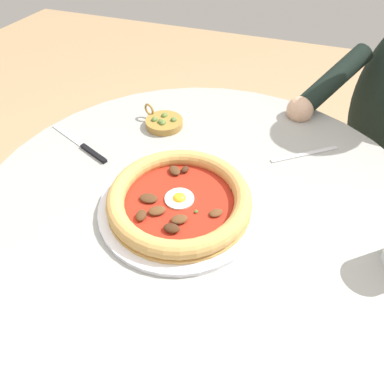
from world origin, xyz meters
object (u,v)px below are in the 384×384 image
object	(u,v)px
pizza_on_plate	(179,200)
steak_knife	(86,148)
dining_table	(200,251)
olive_pan	(164,122)
fork_utensil	(305,154)

from	to	relation	value
pizza_on_plate	steak_knife	xyz separation A→B (m)	(0.10, 0.28, -0.02)
dining_table	pizza_on_plate	distance (m)	0.21
olive_pan	fork_utensil	size ratio (longest dim) A/B	0.82
olive_pan	dining_table	bearing A→B (deg)	-139.55
dining_table	pizza_on_plate	bearing A→B (deg)	143.81
steak_knife	olive_pan	world-z (taller)	olive_pan
pizza_on_plate	fork_utensil	size ratio (longest dim) A/B	2.23
fork_utensil	steak_knife	bearing A→B (deg)	108.14
steak_knife	dining_table	bearing A→B (deg)	-99.80
steak_knife	pizza_on_plate	bearing A→B (deg)	-109.17
pizza_on_plate	steak_knife	distance (m)	0.30
steak_knife	olive_pan	distance (m)	0.21
steak_knife	fork_utensil	world-z (taller)	steak_knife
pizza_on_plate	dining_table	bearing A→B (deg)	-36.19
pizza_on_plate	olive_pan	world-z (taller)	pizza_on_plate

